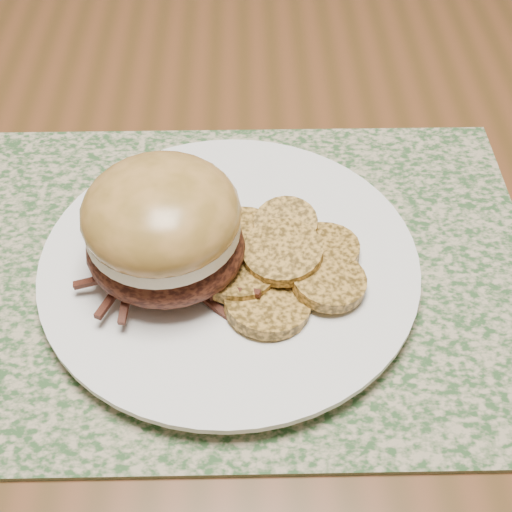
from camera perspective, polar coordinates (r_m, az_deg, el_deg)
The scene contains 5 objects.
dining_table at distance 0.63m, azimuth 0.58°, elevation -2.34°, with size 1.50×0.90×0.75m.
placemat at distance 0.54m, azimuth -1.58°, elevation -0.98°, with size 0.45×0.33×0.00m, color #2D4F29.
dinner_plate at distance 0.52m, azimuth -2.12°, elevation -0.82°, with size 0.26×0.26×0.02m, color white.
pork_sandwich at distance 0.49m, azimuth -7.44°, elevation 2.26°, with size 0.13×0.13×0.08m.
roasted_potatoes at distance 0.51m, azimuth 1.82°, elevation -0.42°, with size 0.14×0.14×0.03m.
Camera 1 is at (-0.01, -0.40, 1.15)m, focal length 50.00 mm.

